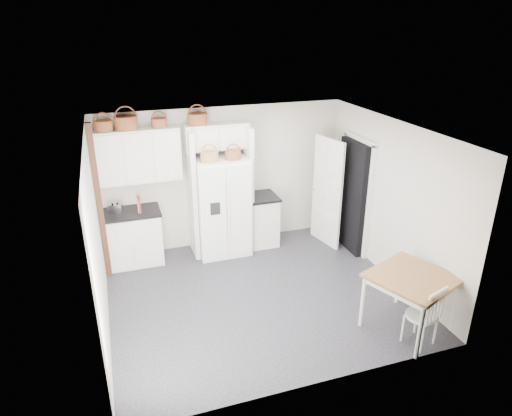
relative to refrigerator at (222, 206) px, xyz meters
name	(u,v)px	position (x,y,z in m)	size (l,w,h in m)	color
floor	(258,295)	(0.15, -1.60, -0.89)	(4.50, 4.50, 0.00)	black
ceiling	(259,132)	(0.15, -1.60, 1.71)	(4.50, 4.50, 0.00)	white
wall_back	(224,177)	(0.15, 0.40, 0.41)	(4.50, 4.50, 0.00)	beige
wall_left	(97,241)	(-2.10, -1.60, 0.41)	(4.00, 4.00, 0.00)	beige
wall_right	(391,201)	(2.40, -1.60, 0.41)	(4.00, 4.00, 0.00)	beige
refrigerator	(222,206)	(0.00, 0.00, 0.00)	(0.92, 0.74, 1.78)	white
base_cab_left	(131,238)	(-1.62, 0.10, -0.42)	(1.01, 0.64, 0.94)	silver
base_cab_right	(261,220)	(0.78, 0.10, -0.43)	(0.53, 0.63, 0.93)	silver
dining_table	(409,302)	(1.85, -3.03, -0.47)	(1.00, 1.00, 0.83)	brown
windsor_chair	(421,315)	(1.81, -3.35, -0.45)	(0.43, 0.39, 0.88)	silver
counter_left	(128,212)	(-1.62, 0.10, 0.06)	(1.05, 0.68, 0.04)	black
counter_right	(261,197)	(0.78, 0.10, 0.06)	(0.57, 0.68, 0.04)	black
toaster	(115,208)	(-1.82, 0.10, 0.16)	(0.23, 0.13, 0.16)	silver
cookbook_red	(139,204)	(-1.43, 0.02, 0.22)	(0.04, 0.18, 0.27)	maroon
cookbook_cream	(139,206)	(-1.44, 0.02, 0.19)	(0.03, 0.14, 0.21)	beige
basket_upper_a	(104,126)	(-1.83, 0.23, 1.54)	(0.29, 0.29, 0.17)	brown
basket_upper_b	(126,123)	(-1.48, 0.23, 1.57)	(0.37, 0.37, 0.22)	brown
basket_upper_c	(159,123)	(-0.96, 0.23, 1.53)	(0.26, 0.26, 0.15)	brown
basket_bridge_a	(197,119)	(-0.32, 0.23, 1.55)	(0.34, 0.34, 0.19)	brown
basket_fridge_a	(209,157)	(-0.21, -0.10, 0.97)	(0.30, 0.30, 0.16)	brown
basket_fridge_b	(233,155)	(0.20, -0.10, 0.97)	(0.27, 0.27, 0.15)	brown
upper_cabinet	(138,156)	(-1.35, 0.23, 1.01)	(1.40, 0.34, 0.90)	silver
bridge_cabinet	(216,136)	(0.00, 0.23, 1.23)	(1.12, 0.34, 0.45)	silver
fridge_panel_left	(192,194)	(-0.51, 0.10, 0.26)	(0.08, 0.60, 2.30)	silver
fridge_panel_right	(247,188)	(0.51, 0.10, 0.26)	(0.08, 0.60, 2.30)	silver
trim_post	(99,204)	(-2.05, -0.25, 0.41)	(0.09, 0.09, 2.60)	#432A16
doorway_void	(353,196)	(2.31, -0.60, 0.13)	(0.18, 0.85, 2.05)	black
door_slab	(327,192)	(1.95, -0.27, 0.13)	(0.80, 0.04, 2.05)	white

